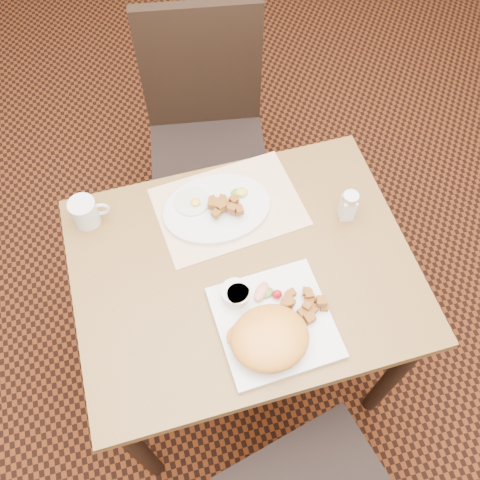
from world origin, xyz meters
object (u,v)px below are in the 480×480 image
plate_oval (217,209)px  salt_shaker (348,206)px  table (243,285)px  chair_far (206,128)px  coffee_mug (86,212)px  plate_square (274,322)px

plate_oval → salt_shaker: salt_shaker is taller
table → chair_far: size_ratio=0.93×
plate_oval → salt_shaker: size_ratio=3.05×
table → salt_shaker: 0.37m
table → salt_shaker: salt_shaker is taller
table → coffee_mug: coffee_mug is taller
plate_oval → coffee_mug: 0.36m
plate_square → plate_oval: 0.37m
plate_square → coffee_mug: bearing=132.9°
table → plate_oval: size_ratio=2.96×
chair_far → coffee_mug: 0.66m
plate_square → salt_shaker: salt_shaker is taller
table → coffee_mug: 0.48m
plate_oval → salt_shaker: bearing=-18.7°
salt_shaker → coffee_mug: salt_shaker is taller
table → plate_oval: (-0.02, 0.19, 0.12)m
chair_far → plate_oval: (-0.08, -0.50, 0.22)m
chair_far → plate_oval: bearing=90.4°
salt_shaker → coffee_mug: 0.72m
coffee_mug → table: bearing=-34.8°
chair_far → plate_square: 0.89m
table → salt_shaker: (0.32, 0.08, 0.16)m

